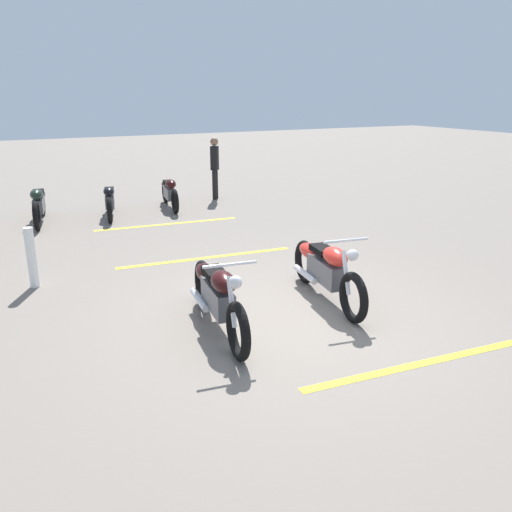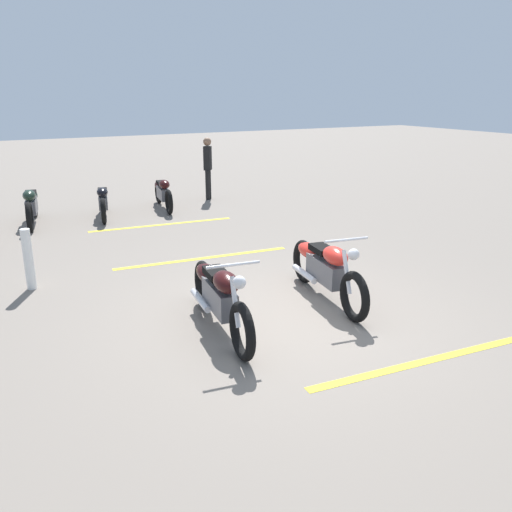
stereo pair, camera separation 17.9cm
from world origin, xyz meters
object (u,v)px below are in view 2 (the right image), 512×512
object	(u,v)px
motorcycle_dark_foreground	(219,294)
motorcycle_row_left	(103,200)
motorcycle_row_center	(31,204)
bollard_post	(28,259)
bystander_secondary	(208,165)
motorcycle_row_far_left	(163,192)
motorcycle_bright_foreground	(325,268)

from	to	relation	value
motorcycle_dark_foreground	motorcycle_row_left	xyz separation A→B (m)	(6.96, -0.20, -0.06)
motorcycle_row_center	motorcycle_row_left	bearing A→B (deg)	96.49
motorcycle_dark_foreground	bollard_post	bearing A→B (deg)	-136.76
bystander_secondary	bollard_post	bearing A→B (deg)	-98.42
motorcycle_row_far_left	bystander_secondary	size ratio (longest dim) A/B	1.21
motorcycle_row_center	bystander_secondary	bearing A→B (deg)	108.57
motorcycle_row_far_left	motorcycle_row_left	distance (m)	1.57
motorcycle_row_far_left	motorcycle_row_center	bearing A→B (deg)	-78.64
motorcycle_bright_foreground	bystander_secondary	bearing A→B (deg)	177.76
bollard_post	motorcycle_row_center	bearing A→B (deg)	-6.96
motorcycle_dark_foreground	motorcycle_bright_foreground	bearing A→B (deg)	104.84
motorcycle_dark_foreground	bollard_post	world-z (taller)	motorcycle_dark_foreground
motorcycle_bright_foreground	motorcycle_row_center	bearing A→B (deg)	-146.57
motorcycle_dark_foreground	motorcycle_row_far_left	world-z (taller)	motorcycle_dark_foreground
bollard_post	motorcycle_bright_foreground	bearing A→B (deg)	-123.44
motorcycle_dark_foreground	motorcycle_row_left	bearing A→B (deg)	-174.12
motorcycle_row_left	bollard_post	distance (m)	4.80
motorcycle_bright_foreground	bollard_post	xyz separation A→B (m)	(2.42, 3.66, 0.00)
motorcycle_row_center	bystander_secondary	world-z (taller)	bystander_secondary
motorcycle_dark_foreground	motorcycle_row_left	world-z (taller)	motorcycle_dark_foreground
motorcycle_row_far_left	motorcycle_row_center	distance (m)	3.12
bystander_secondary	motorcycle_dark_foreground	bearing A→B (deg)	-75.91
bystander_secondary	bollard_post	world-z (taller)	bystander_secondary
motorcycle_row_left	motorcycle_row_center	size ratio (longest dim) A/B	0.91
motorcycle_dark_foreground	motorcycle_row_left	size ratio (longest dim) A/B	1.15
motorcycle_row_left	motorcycle_row_center	distance (m)	1.56
motorcycle_row_center	bystander_secondary	xyz separation A→B (m)	(0.70, -4.60, 0.49)
motorcycle_row_center	bollard_post	xyz separation A→B (m)	(-4.41, 0.54, 0.03)
motorcycle_dark_foreground	motorcycle_row_far_left	distance (m)	7.42
bystander_secondary	motorcycle_bright_foreground	bearing A→B (deg)	-64.38
motorcycle_row_left	motorcycle_bright_foreground	bearing A→B (deg)	26.33
motorcycle_dark_foreground	bystander_secondary	world-z (taller)	bystander_secondary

